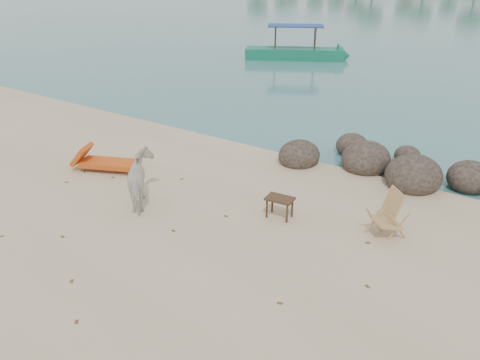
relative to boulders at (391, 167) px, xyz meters
The scene contains 7 objects.
boulders is the anchor object (origin of this frame).
cow 6.54m from the boulders, 130.73° to the right, with size 0.66×1.45×1.23m, color beige.
side_table 3.95m from the boulders, 109.12° to the right, with size 0.60×0.39×0.48m, color #352515, non-canonical shape.
lounge_chair 7.61m from the boulders, 147.79° to the right, with size 1.93×0.68×0.58m, color #C24D16, non-canonical shape.
deck_chair 3.31m from the boulders, 74.04° to the right, with size 0.59×0.65×0.93m, color tan, non-canonical shape.
boat_near 16.83m from the boulders, 126.85° to the left, with size 6.45×1.45×3.14m, color #126D4F, non-canonical shape.
dead_leaves 6.99m from the boulders, 117.95° to the right, with size 8.16×6.36×0.00m.
Camera 1 is at (5.54, -5.46, 5.21)m, focal length 35.00 mm.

